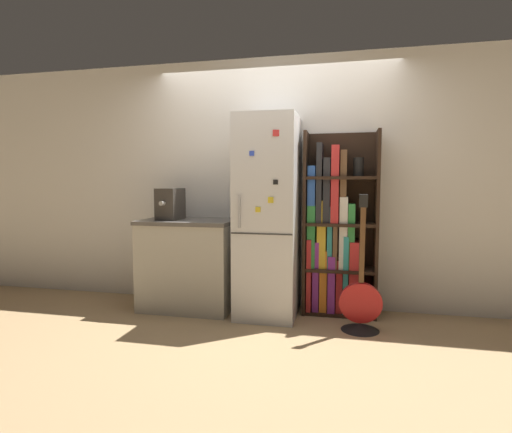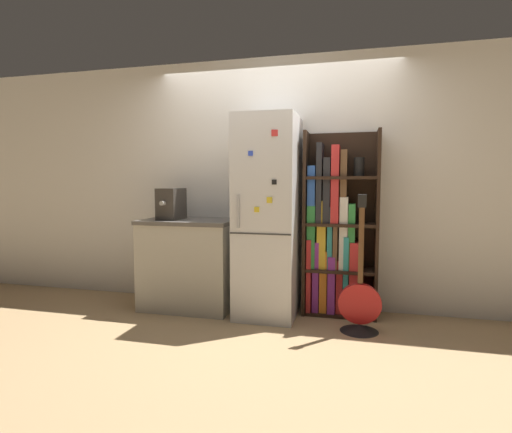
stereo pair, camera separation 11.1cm
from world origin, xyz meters
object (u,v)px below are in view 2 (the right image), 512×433
(bookshelf, at_px, (334,234))
(espresso_machine, at_px, (171,204))
(guitar, at_px, (359,312))
(refrigerator, at_px, (268,217))

(bookshelf, relative_size, espresso_machine, 4.75)
(bookshelf, distance_m, guitar, 0.81)
(bookshelf, relative_size, guitar, 1.49)
(espresso_machine, relative_size, guitar, 0.31)
(bookshelf, bearing_deg, guitar, -61.10)
(refrigerator, relative_size, guitar, 1.60)
(bookshelf, xyz_separation_m, guitar, (0.25, -0.45, -0.62))
(guitar, bearing_deg, refrigerator, 163.24)
(espresso_machine, distance_m, guitar, 2.12)
(refrigerator, bearing_deg, bookshelf, 16.51)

